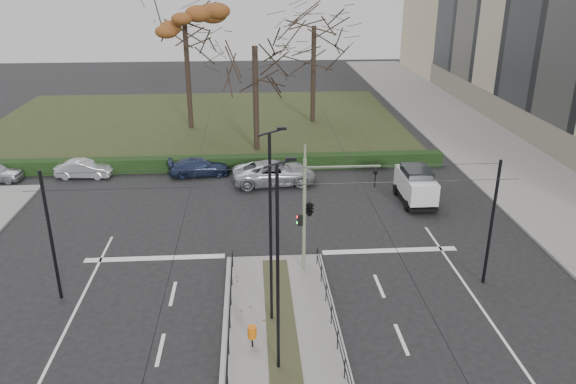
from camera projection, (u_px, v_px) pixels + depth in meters
name	position (u px, v px, depth m)	size (l,w,h in m)	color
ground	(280.00, 315.00, 23.65)	(140.00, 140.00, 0.00)	black
median_island	(283.00, 351.00, 21.31)	(4.40, 15.00, 0.14)	slate
sidewalk_east	(487.00, 149.00, 45.16)	(8.00, 90.00, 0.14)	slate
park	(197.00, 122.00, 52.88)	(38.00, 26.00, 0.10)	#273018
hedge	(182.00, 164.00, 40.31)	(38.00, 1.00, 1.00)	black
median_railing	(283.00, 333.00, 20.88)	(4.14, 13.24, 0.92)	black
catenary	(277.00, 225.00, 23.88)	(20.00, 34.00, 6.00)	black
traffic_light	(311.00, 206.00, 25.83)	(3.80, 2.17, 5.58)	gray
litter_bin	(252.00, 332.00, 21.23)	(0.35, 0.35, 0.90)	black
streetlamp_median_near	(278.00, 269.00, 18.86)	(0.67, 0.14, 7.99)	black
streetlamp_median_far	(271.00, 228.00, 21.64)	(0.68, 0.14, 8.14)	black
parked_car_second	(84.00, 169.00, 38.97)	(1.31, 3.76, 1.24)	#B0B3B8
parked_car_third	(199.00, 167.00, 39.38)	(1.71, 4.20, 1.22)	#1F2A49
parked_car_fourth	(274.00, 173.00, 37.78)	(2.57, 5.58, 1.55)	#B0B3B8
white_van	(416.00, 184.00, 34.63)	(1.92, 4.12, 2.25)	silver
rust_tree	(184.00, 20.00, 47.59)	(7.95, 7.95, 12.33)	black
bare_tree_center	(314.00, 33.00, 50.21)	(7.58, 7.58, 11.57)	black
bare_tree_near	(255.00, 54.00, 42.21)	(6.84, 6.84, 10.73)	black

